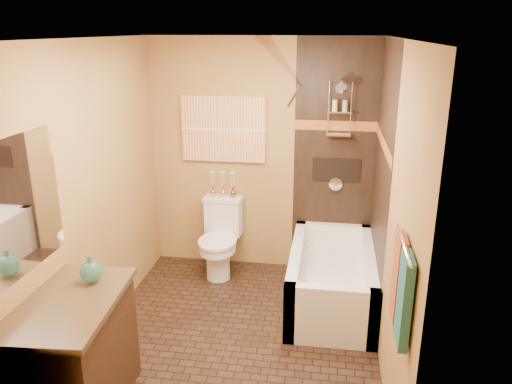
% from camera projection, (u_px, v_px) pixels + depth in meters
% --- Properties ---
extents(floor, '(3.00, 3.00, 0.00)m').
position_uv_depth(floor, '(236.00, 340.00, 4.32)').
color(floor, black).
rests_on(floor, ground).
extents(wall_left, '(0.02, 3.00, 2.50)m').
position_uv_depth(wall_left, '(91.00, 197.00, 4.10)').
color(wall_left, '#AB8742').
rests_on(wall_left, floor).
extents(wall_right, '(0.02, 3.00, 2.50)m').
position_uv_depth(wall_right, '(391.00, 212.00, 3.76)').
color(wall_right, '#AB8742').
rests_on(wall_right, floor).
extents(wall_back, '(2.40, 0.02, 2.50)m').
position_uv_depth(wall_back, '(261.00, 157.00, 5.34)').
color(wall_back, '#AB8742').
rests_on(wall_back, floor).
extents(wall_front, '(2.40, 0.02, 2.50)m').
position_uv_depth(wall_front, '(178.00, 303.00, 2.52)').
color(wall_front, '#AB8742').
rests_on(wall_front, floor).
extents(ceiling, '(3.00, 3.00, 0.00)m').
position_uv_depth(ceiling, '(232.00, 38.00, 3.54)').
color(ceiling, silver).
rests_on(ceiling, wall_back).
extents(alcove_tile_back, '(0.85, 0.01, 2.50)m').
position_uv_depth(alcove_tile_back, '(334.00, 161.00, 5.21)').
color(alcove_tile_back, black).
rests_on(alcove_tile_back, wall_back).
extents(alcove_tile_right, '(0.01, 1.50, 2.50)m').
position_uv_depth(alcove_tile_right, '(381.00, 183.00, 4.46)').
color(alcove_tile_right, black).
rests_on(alcove_tile_right, wall_right).
extents(mosaic_band_back, '(0.85, 0.01, 0.10)m').
position_uv_depth(mosaic_band_back, '(336.00, 126.00, 5.09)').
color(mosaic_band_back, '#92441A').
rests_on(mosaic_band_back, alcove_tile_back).
extents(mosaic_band_right, '(0.01, 1.50, 0.10)m').
position_uv_depth(mosaic_band_right, '(383.00, 142.00, 4.35)').
color(mosaic_band_right, '#92441A').
rests_on(mosaic_band_right, alcove_tile_right).
extents(alcove_niche, '(0.50, 0.01, 0.25)m').
position_uv_depth(alcove_niche, '(336.00, 170.00, 5.24)').
color(alcove_niche, black).
rests_on(alcove_niche, alcove_tile_back).
extents(shower_fixtures, '(0.24, 0.33, 1.16)m').
position_uv_depth(shower_fixtures, '(339.00, 123.00, 4.98)').
color(shower_fixtures, silver).
rests_on(shower_fixtures, floor).
extents(curtain_rod, '(0.03, 1.55, 0.03)m').
position_uv_depth(curtain_rod, '(295.00, 94.00, 4.33)').
color(curtain_rod, silver).
rests_on(curtain_rod, wall_back).
extents(towel_bar, '(0.02, 0.55, 0.02)m').
position_uv_depth(towel_bar, '(404.00, 244.00, 2.72)').
color(towel_bar, silver).
rests_on(towel_bar, wall_right).
extents(towel_teal, '(0.05, 0.22, 0.52)m').
position_uv_depth(towel_teal, '(404.00, 300.00, 2.68)').
color(towel_teal, '#1B4C5A').
rests_on(towel_teal, towel_bar).
extents(towel_rust, '(0.05, 0.22, 0.52)m').
position_uv_depth(towel_rust, '(399.00, 278.00, 2.92)').
color(towel_rust, '#95381B').
rests_on(towel_rust, towel_bar).
extents(sunset_painting, '(0.90, 0.04, 0.70)m').
position_uv_depth(sunset_painting, '(223.00, 129.00, 5.28)').
color(sunset_painting, orange).
rests_on(sunset_painting, wall_back).
extents(vanity_mirror, '(0.01, 1.00, 0.90)m').
position_uv_depth(vanity_mirror, '(15.00, 210.00, 3.08)').
color(vanity_mirror, white).
rests_on(vanity_mirror, wall_left).
extents(bathtub, '(0.80, 1.50, 0.55)m').
position_uv_depth(bathtub, '(332.00, 282.00, 4.84)').
color(bathtub, white).
rests_on(bathtub, floor).
extents(toilet, '(0.43, 0.63, 0.82)m').
position_uv_depth(toilet, '(220.00, 238.00, 5.38)').
color(toilet, white).
rests_on(toilet, floor).
extents(vanity, '(0.69, 1.04, 0.89)m').
position_uv_depth(vanity, '(74.00, 358.00, 3.38)').
color(vanity, black).
rests_on(vanity, floor).
extents(teal_bottle, '(0.16, 0.16, 0.24)m').
position_uv_depth(teal_bottle, '(90.00, 269.00, 3.45)').
color(teal_bottle, '#287A6B').
rests_on(teal_bottle, vanity).
extents(bud_vases, '(0.28, 0.06, 0.28)m').
position_uv_depth(bud_vases, '(223.00, 184.00, 5.38)').
color(bud_vases, gold).
rests_on(bud_vases, toilet).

